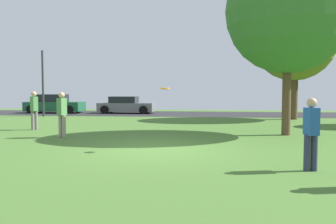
# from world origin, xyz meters

# --- Properties ---
(ground_plane) EXTENTS (44.00, 44.00, 0.00)m
(ground_plane) POSITION_xyz_m (0.00, 0.00, 0.00)
(ground_plane) COLOR #47702D
(road_strip) EXTENTS (44.00, 6.40, 0.01)m
(road_strip) POSITION_xyz_m (0.00, 16.00, 0.00)
(road_strip) COLOR #28282B
(road_strip) RESTS_ON ground_plane
(birch_tree_lone) EXTENTS (4.82, 4.82, 7.23)m
(birch_tree_lone) POSITION_xyz_m (4.55, 3.90, 4.81)
(birch_tree_lone) COLOR brown
(birch_tree_lone) RESTS_ON ground_plane
(oak_tree_center) EXTENTS (4.94, 4.94, 7.30)m
(oak_tree_center) POSITION_xyz_m (6.72, 11.70, 4.81)
(oak_tree_center) COLOR brown
(oak_tree_center) RESTS_ON ground_plane
(person_thrower) EXTENTS (0.39, 0.37, 1.72)m
(person_thrower) POSITION_xyz_m (-6.19, 4.45, 0.95)
(person_thrower) COLOR slate
(person_thrower) RESTS_ON ground_plane
(person_bystander) EXTENTS (0.30, 0.36, 1.58)m
(person_bystander) POSITION_xyz_m (3.68, -2.28, 0.86)
(person_bystander) COLOR #2D334C
(person_bystander) RESTS_ON ground_plane
(person_walking) EXTENTS (0.30, 0.37, 1.70)m
(person_walking) POSITION_xyz_m (-3.90, 2.20, 0.94)
(person_walking) COLOR gray
(person_walking) RESTS_ON ground_plane
(frisbee_disc) EXTENTS (0.28, 0.28, 0.05)m
(frisbee_disc) POSITION_xyz_m (0.26, -0.18, 1.80)
(frisbee_disc) COLOR orange
(parked_car_green) EXTENTS (4.51, 1.99, 1.49)m
(parked_car_green) POSITION_xyz_m (-10.68, 15.98, 0.67)
(parked_car_green) COLOR #195633
(parked_car_green) RESTS_ON ground_plane
(parked_car_grey) EXTENTS (4.32, 2.07, 1.32)m
(parked_car_grey) POSITION_xyz_m (-4.89, 16.30, 0.61)
(parked_car_grey) COLOR slate
(parked_car_grey) RESTS_ON ground_plane
(street_lamp_post) EXTENTS (0.14, 0.14, 4.50)m
(street_lamp_post) POSITION_xyz_m (-9.67, 12.20, 2.25)
(street_lamp_post) COLOR #2D2D33
(street_lamp_post) RESTS_ON ground_plane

